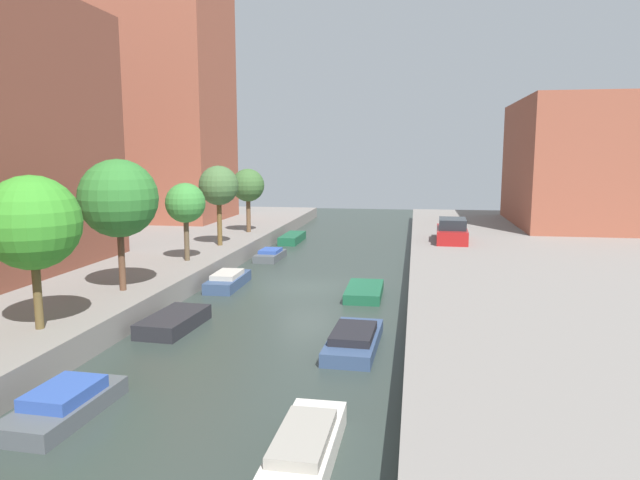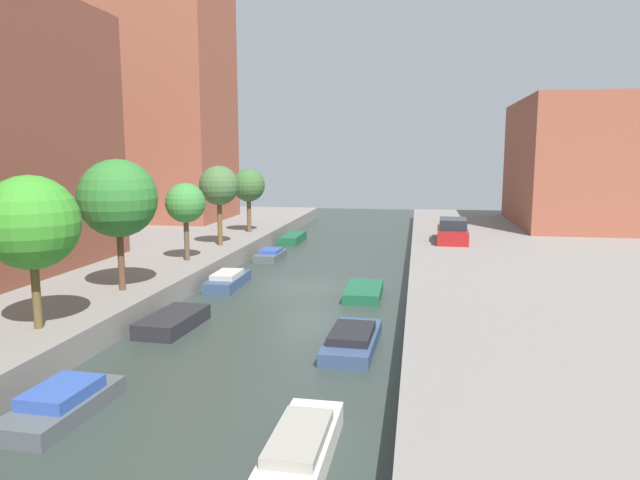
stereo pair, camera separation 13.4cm
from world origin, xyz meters
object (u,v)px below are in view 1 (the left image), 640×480
Objects in this scene: moored_boat_right_0 at (303,453)px; moored_boat_right_2 at (364,291)px; moored_boat_left_1 at (64,404)px; apartment_tower_far at (163,103)px; moored_boat_right_1 at (354,340)px; moored_boat_left_3 at (228,280)px; parked_car at (452,232)px; street_tree_5 at (248,186)px; street_tree_2 at (119,199)px; street_tree_1 at (32,223)px; moored_boat_left_4 at (270,255)px; moored_boat_left_5 at (292,238)px; street_tree_4 at (219,186)px; low_block_right at (582,163)px; street_tree_3 at (185,203)px; moored_boat_left_2 at (174,321)px.

moored_boat_right_2 is at bearing 90.14° from moored_boat_right_0.
moored_boat_right_0 is at bearing -12.18° from moored_boat_left_1.
apartment_tower_far reaches higher than moored_boat_right_1.
moored_boat_right_2 is at bearing -6.58° from moored_boat_left_3.
parked_car reaches higher than moored_boat_right_0.
street_tree_2 is at bearing -90.00° from street_tree_5.
street_tree_1 is 1.59× the size of moored_boat_left_4.
parked_car is 12.33m from moored_boat_left_5.
low_block_right is at bearing 30.63° from street_tree_4.
street_tree_3 reaches higher than parked_car.
street_tree_2 reaches higher than moored_boat_right_2.
apartment_tower_far is 38.02m from moored_boat_left_1.
street_tree_1 is at bearing -90.00° from street_tree_5.
moored_boat_right_2 is (6.66, -8.47, -0.05)m from moored_boat_left_4.
street_tree_4 is at bearing 113.19° from moored_boat_right_0.
moored_boat_right_2 is at bearing 43.02° from moored_boat_left_2.
moored_boat_left_5 is (-0.17, 22.01, 0.01)m from moored_boat_left_2.
moored_boat_right_0 is at bearing -66.38° from moored_boat_left_3.
street_tree_3 is 0.94× the size of moored_boat_right_0.
street_tree_1 is 26.19m from moored_boat_left_5.
apartment_tower_far is 5.14× the size of moored_boat_left_3.
street_tree_3 is at bearing 108.95° from moored_boat_left_2.
moored_boat_right_1 is at bearing -103.03° from parked_car.
apartment_tower_far is 3.99× the size of street_tree_1.
apartment_tower_far reaches higher than low_block_right.
low_block_right reaches higher than street_tree_2.
moored_boat_left_5 is at bearing 89.85° from moored_boat_left_3.
low_block_right is 3.31× the size of moored_boat_right_0.
moored_boat_right_0 reaches higher than moored_boat_right_1.
moored_boat_left_5 is at bearing 83.94° from street_tree_1.
moored_boat_left_5 is at bearing 72.01° from street_tree_4.
low_block_right is at bearing 52.39° from moored_boat_left_2.
moored_boat_left_2 is (2.90, -19.80, -4.04)m from street_tree_5.
moored_boat_left_5 is (2.73, 2.21, -4.02)m from street_tree_5.
street_tree_4 reaches higher than parked_car.
moored_boat_right_2 is (6.82, -15.80, -0.07)m from moored_boat_left_5.
street_tree_1 is 14.39m from moored_boat_right_2.
moored_boat_left_2 is 0.97× the size of moored_boat_right_2.
street_tree_5 is at bearing -37.05° from apartment_tower_far.
street_tree_3 is 11.37m from street_tree_5.
street_tree_5 is (-0.00, 23.51, -0.09)m from street_tree_1.
apartment_tower_far is 4.17× the size of parked_car.
moored_boat_left_3 is at bearing 91.69° from moored_boat_left_2.
street_tree_3 is 0.95× the size of moored_boat_right_1.
apartment_tower_far is 29.98m from moored_boat_right_2.
moored_boat_right_1 is (19.24, -27.97, -10.50)m from apartment_tower_far.
low_block_right is at bearing 58.99° from moored_boat_left_1.
moored_boat_left_2 reaches higher than moored_boat_right_2.
street_tree_2 is (-0.00, 5.35, 0.36)m from street_tree_1.
street_tree_5 is at bearing 90.00° from street_tree_1.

